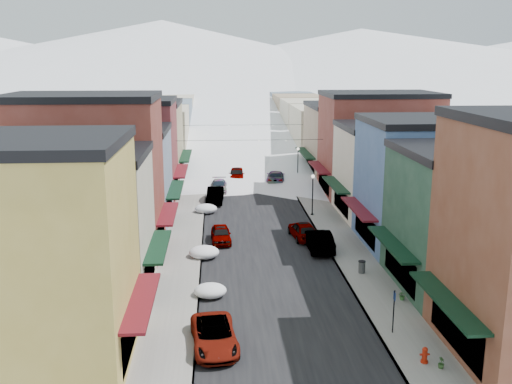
{
  "coord_description": "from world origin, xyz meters",
  "views": [
    {
      "loc": [
        -3.76,
        -22.77,
        14.95
      ],
      "look_at": [
        0.0,
        30.76,
        2.43
      ],
      "focal_mm": 40.0,
      "sensor_mm": 36.0,
      "label": 1
    }
  ],
  "objects": [
    {
      "name": "bldg_l_tan",
      "position": [
        -13.19,
        48.0,
        5.01
      ],
      "size": [
        11.3,
        11.2,
        10.0
      ],
      "color": "tan",
      "rests_on": "ground"
    },
    {
      "name": "snow_pile_mid",
      "position": [
        -4.82,
        19.1,
        0.47
      ],
      "size": [
        2.32,
        2.63,
        0.98
      ],
      "color": "white",
      "rests_on": "ground"
    },
    {
      "name": "car_silver_sedan",
      "position": [
        -3.5,
        22.92,
        0.69
      ],
      "size": [
        1.79,
        4.09,
        1.37
      ],
      "primitive_type": "imported",
      "rotation": [
        0.0,
        0.0,
        0.04
      ],
      "color": "#9E9FA6",
      "rests_on": "ground"
    },
    {
      "name": "road",
      "position": [
        0.0,
        60.0,
        0.01
      ],
      "size": [
        10.0,
        160.0,
        0.01
      ],
      "primitive_type": "cube",
      "color": "black",
      "rests_on": "ground"
    },
    {
      "name": "car_lane_silver",
      "position": [
        -1.25,
        47.5,
        0.84
      ],
      "size": [
        2.29,
        5.03,
        1.67
      ],
      "primitive_type": "imported",
      "rotation": [
        0.0,
        0.0,
        -0.06
      ],
      "color": "#A8AAB1",
      "rests_on": "ground"
    },
    {
      "name": "car_lane_white",
      "position": [
        0.6,
        73.9,
        0.82
      ],
      "size": [
        2.99,
        6.04,
        1.65
      ],
      "primitive_type": "imported",
      "rotation": [
        0.0,
        0.0,
        3.19
      ],
      "color": "white",
      "rests_on": "ground"
    },
    {
      "name": "sidewalk_left",
      "position": [
        -6.6,
        60.0,
        0.07
      ],
      "size": [
        3.2,
        160.0,
        0.15
      ],
      "primitive_type": "cube",
      "color": "gray",
      "rests_on": "ground"
    },
    {
      "name": "streetlamp_near",
      "position": [
        5.48,
        30.41,
        2.66
      ],
      "size": [
        0.33,
        0.33,
        3.98
      ],
      "color": "black",
      "rests_on": "sidewalk_right"
    },
    {
      "name": "bldg_l_brick_far",
      "position": [
        -14.19,
        38.0,
        5.51
      ],
      "size": [
        13.3,
        9.2,
        11.0
      ],
      "color": "maroon",
      "rests_on": "ground"
    },
    {
      "name": "car_black_sedan",
      "position": [
        3.5,
        45.83,
        0.78
      ],
      "size": [
        2.87,
        5.62,
        1.56
      ],
      "primitive_type": "imported",
      "rotation": [
        0.0,
        0.0,
        3.01
      ],
      "color": "black",
      "rests_on": "ground"
    },
    {
      "name": "bldg_l_cream",
      "position": [
        -13.19,
        12.5,
        4.76
      ],
      "size": [
        11.3,
        8.2,
        9.5
      ],
      "color": "#C1B69B",
      "rests_on": "ground"
    },
    {
      "name": "bldg_r_tan",
      "position": [
        13.19,
        49.0,
        4.76
      ],
      "size": [
        11.3,
        11.2,
        9.5
      ],
      "color": "#957B62",
      "rests_on": "ground"
    },
    {
      "name": "curb_left",
      "position": [
        -5.05,
        60.0,
        0.07
      ],
      "size": [
        0.1,
        160.0,
        0.15
      ],
      "primitive_type": "cube",
      "color": "slate",
      "rests_on": "ground"
    },
    {
      "name": "planter_near",
      "position": [
        7.8,
        9.97,
        0.44
      ],
      "size": [
        0.57,
        0.51,
        0.59
      ],
      "primitive_type": "imported",
      "rotation": [
        0.0,
        0.0,
        -0.11
      ],
      "color": "#3A7233",
      "rests_on": "sidewalk_right"
    },
    {
      "name": "fire_hydrant",
      "position": [
        6.46,
        2.41,
        0.54
      ],
      "size": [
        0.49,
        0.37,
        0.85
      ],
      "color": "#A81B08",
      "rests_on": "sidewalk_right"
    },
    {
      "name": "car_dark_hatch",
      "position": [
        -3.98,
        36.53,
        0.79
      ],
      "size": [
        1.94,
        4.89,
        1.58
      ],
      "primitive_type": "imported",
      "rotation": [
        0.0,
        0.0,
        -0.06
      ],
      "color": "black",
      "rests_on": "ground"
    },
    {
      "name": "bldg_l_yellow",
      "position": [
        -13.19,
        4.0,
        5.76
      ],
      "size": [
        11.3,
        8.7,
        11.5
      ],
      "color": "gold",
      "rests_on": "ground"
    },
    {
      "name": "curb_right",
      "position": [
        5.05,
        60.0,
        0.07
      ],
      "size": [
        0.1,
        160.0,
        0.15
      ],
      "primitive_type": "cube",
      "color": "slate",
      "rests_on": "ground"
    },
    {
      "name": "planter_far",
      "position": [
        7.08,
        1.83,
        0.43
      ],
      "size": [
        0.44,
        0.44,
        0.56
      ],
      "primitive_type": "imported",
      "rotation": [
        0.0,
        0.0,
        0.84
      ],
      "color": "#315527",
      "rests_on": "sidewalk_right"
    },
    {
      "name": "bldg_r_cream",
      "position": [
        13.69,
        30.0,
        4.51
      ],
      "size": [
        12.3,
        9.2,
        9.0
      ],
      "color": "beige",
      "rests_on": "ground"
    },
    {
      "name": "bldg_l_brick_near",
      "position": [
        -13.69,
        20.5,
        6.26
      ],
      "size": [
        12.3,
        8.2,
        12.5
      ],
      "color": "maroon",
      "rests_on": "ground"
    },
    {
      "name": "streetlamp_far",
      "position": [
        6.33,
        46.47,
        2.78
      ],
      "size": [
        0.35,
        0.35,
        4.17
      ],
      "color": "black",
      "rests_on": "sidewalk_right"
    },
    {
      "name": "sidewalk_right",
      "position": [
        6.6,
        60.0,
        0.07
      ],
      "size": [
        3.2,
        160.0,
        0.15
      ],
      "primitive_type": "cube",
      "color": "gray",
      "rests_on": "ground"
    },
    {
      "name": "trash_can",
      "position": [
        6.4,
        14.76,
        0.6
      ],
      "size": [
        0.52,
        0.52,
        0.88
      ],
      "color": "#4F5153",
      "rests_on": "sidewalk_right"
    },
    {
      "name": "mountain_ridge",
      "position": [
        -19.47,
        277.18,
        14.36
      ],
      "size": [
        670.0,
        340.0,
        34.0
      ],
      "color": "silver",
      "rests_on": "ground"
    },
    {
      "name": "snow_pile_near",
      "position": [
        -4.28,
        11.68,
        0.43
      ],
      "size": [
        2.11,
        2.5,
        0.89
      ],
      "color": "white",
      "rests_on": "ground"
    },
    {
      "name": "parking_sign",
      "position": [
        5.85,
        5.68,
        1.61
      ],
      "size": [
        0.07,
        0.34,
        2.5
      ],
      "color": "black",
      "rests_on": "sidewalk_right"
    },
    {
      "name": "snow_pile_far",
      "position": [
        -4.88,
        32.29,
        0.45
      ],
      "size": [
        2.22,
        2.57,
        0.94
      ],
      "color": "white",
      "rests_on": "ground"
    },
    {
      "name": "bldg_l_grayblue",
      "position": [
        -13.19,
        29.0,
        4.51
      ],
      "size": [
        11.3,
        9.2,
        9.0
      ],
      "color": "gray",
      "rests_on": "ground"
    },
    {
      "name": "distant_blocks",
      "position": [
        0.0,
        83.0,
        4.0
      ],
      "size": [
        34.0,
        55.0,
        8.0
      ],
      "color": "gray",
      "rests_on": "ground"
    },
    {
      "name": "bldg_r_brick_far",
      "position": [
        14.19,
        39.0,
        5.76
      ],
      "size": [
        13.3,
        9.2,
        11.5
      ],
      "color": "maroon",
      "rests_on": "ground"
    },
    {
      "name": "bldg_r_blue",
      "position": [
        13.19,
        21.0,
        5.26
      ],
      "size": [
        11.3,
        9.2,
        10.5
      ],
      "color": "#426396",
      "rests_on": "ground"
    },
    {
      "name": "car_green_sedan",
      "position": [
        4.3,
        20.35,
        0.83
      ],
      "size": [
        1.85,
        5.08,
        1.66
      ],
      "primitive_type": "imported",
      "rotation": [
        0.0,
        0.0,
        3.16
      ],
      "color": "black",
      "rests_on": "ground"
    },
    {
      "name": "car_white_suv",
      "position": [
        -4.03,
        4.97,
        0.69
      ],
      "size": [
        2.79,
        5.2,
        1.39
      ],
      "primitive_type": "imported",
      "rotation": [
        0.0,
        0.0,
        0.1
      ],
      "color": "silver",
      "rests_on": "ground"
    },
    {
      "name": "car_gray_suv",
      "position": [
        3.5,
        23.37,
        0.77
      ],
      "size": [
        2.36,
        4.7,
        1.54
      ],
      "primitive_type": "imported",
      "rotation": [
        0.0,
        0.0,
        3.27
      ],
      "color": "gray",
      "rests_on": "ground"
    },
    {
      "name": "overhead_cables",
      "position": [
        0.0,
        47.5,
        6.2
      ],
      "size": [
        16.4,
        15.04,
        0.04
      ],
      "color": "black",
      "rests_on": "ground"
    },
    {
      "name": "bldg_r_green",
      "position": [
        13.19,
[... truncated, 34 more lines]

